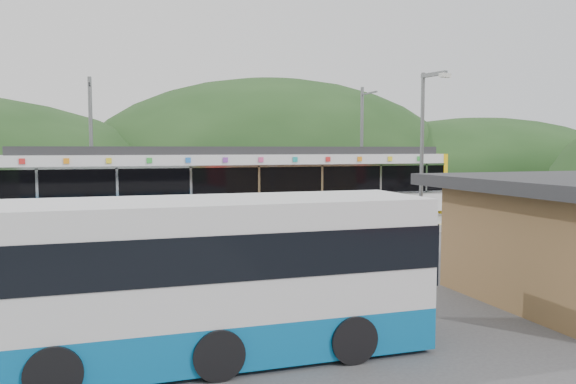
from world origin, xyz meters
name	(u,v)px	position (x,y,z in m)	size (l,w,h in m)	color
ground	(292,248)	(0.00, 0.00, 0.00)	(120.00, 120.00, 0.00)	#4C4C4F
hills	(376,223)	(6.19, 5.29, 0.00)	(146.00, 149.00, 26.00)	#1E3D19
platform	(267,232)	(0.00, 3.30, 0.15)	(26.00, 3.20, 0.30)	#9E9E99
yellow_line	(276,232)	(0.00, 2.00, 0.30)	(26.00, 0.10, 0.01)	yellow
train	(240,183)	(-0.48, 6.00, 2.06)	(20.44, 3.01, 3.74)	black
catenary_mast_west	(91,149)	(-7.00, 8.56, 3.65)	(0.18, 1.80, 7.00)	slate
catenary_mast_east	(362,149)	(7.00, 8.56, 3.65)	(0.18, 1.80, 7.00)	slate
bus	(135,286)	(-6.13, -9.62, 1.35)	(10.29, 2.58, 2.80)	#0B68A9
lamp_post	(424,150)	(3.14, -3.77, 3.62)	(0.38, 1.10, 6.07)	slate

